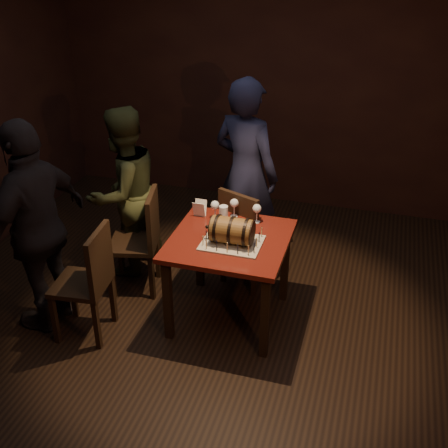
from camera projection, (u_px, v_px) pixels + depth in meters
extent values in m
plane|color=black|center=(212.00, 329.00, 4.53)|extent=(5.00, 5.00, 0.00)
cube|color=black|center=(282.00, 81.00, 5.97)|extent=(5.00, 0.04, 2.80)
cube|color=#47100B|center=(230.00, 240.00, 4.32)|extent=(0.90, 0.90, 0.04)
cube|color=black|center=(168.00, 300.00, 4.28)|extent=(0.06, 0.06, 0.71)
cube|color=black|center=(265.00, 317.00, 4.09)|extent=(0.06, 0.06, 0.71)
cube|color=black|center=(200.00, 250.00, 4.92)|extent=(0.06, 0.06, 0.71)
cube|color=black|center=(285.00, 264.00, 4.73)|extent=(0.06, 0.06, 0.71)
cube|color=#ADA28B|center=(232.00, 243.00, 4.24)|extent=(0.45, 0.35, 0.01)
cylinder|color=brown|center=(232.00, 231.00, 4.19)|extent=(0.30, 0.20, 0.20)
cylinder|color=black|center=(218.00, 228.00, 4.22)|extent=(0.02, 0.22, 0.22)
cylinder|color=black|center=(232.00, 231.00, 4.19)|extent=(0.02, 0.22, 0.22)
cylinder|color=black|center=(246.00, 233.00, 4.16)|extent=(0.02, 0.22, 0.22)
cylinder|color=black|center=(212.00, 228.00, 4.23)|extent=(0.01, 0.19, 0.19)
cylinder|color=black|center=(252.00, 233.00, 4.15)|extent=(0.01, 0.19, 0.19)
cylinder|color=black|center=(210.00, 227.00, 4.23)|extent=(0.04, 0.02, 0.02)
sphere|color=black|center=(207.00, 227.00, 4.24)|extent=(0.03, 0.03, 0.03)
cylinder|color=#EDD08D|center=(206.00, 244.00, 4.14)|extent=(0.01, 0.01, 0.08)
cylinder|color=black|center=(206.00, 239.00, 4.11)|extent=(0.00, 0.00, 0.01)
cylinder|color=black|center=(217.00, 246.00, 4.12)|extent=(0.01, 0.01, 0.08)
cylinder|color=black|center=(217.00, 240.00, 4.09)|extent=(0.00, 0.00, 0.01)
cylinder|color=#EDD08D|center=(227.00, 247.00, 4.10)|extent=(0.01, 0.01, 0.08)
cylinder|color=black|center=(227.00, 242.00, 4.07)|extent=(0.00, 0.00, 0.01)
cylinder|color=black|center=(238.00, 249.00, 4.08)|extent=(0.01, 0.01, 0.08)
cylinder|color=black|center=(238.00, 243.00, 4.05)|extent=(0.00, 0.00, 0.01)
cylinder|color=#EDD08D|center=(248.00, 250.00, 4.06)|extent=(0.01, 0.01, 0.08)
cylinder|color=black|center=(248.00, 245.00, 4.03)|extent=(0.00, 0.00, 0.01)
cylinder|color=black|center=(254.00, 248.00, 4.09)|extent=(0.01, 0.01, 0.08)
cylinder|color=black|center=(254.00, 242.00, 4.07)|extent=(0.00, 0.00, 0.01)
cylinder|color=#EDD08D|center=(257.00, 242.00, 4.16)|extent=(0.01, 0.01, 0.08)
cylinder|color=black|center=(257.00, 237.00, 4.14)|extent=(0.00, 0.00, 0.01)
cylinder|color=black|center=(259.00, 237.00, 4.23)|extent=(0.01, 0.01, 0.08)
cylinder|color=black|center=(259.00, 232.00, 4.20)|extent=(0.00, 0.00, 0.01)
cylinder|color=#EDD08D|center=(262.00, 232.00, 4.29)|extent=(0.01, 0.01, 0.08)
cylinder|color=black|center=(262.00, 227.00, 4.27)|extent=(0.00, 0.00, 0.01)
cylinder|color=black|center=(251.00, 231.00, 4.31)|extent=(0.01, 0.01, 0.08)
cylinder|color=black|center=(252.00, 226.00, 4.29)|extent=(0.00, 0.00, 0.01)
cylinder|color=#EDD08D|center=(241.00, 229.00, 4.33)|extent=(0.01, 0.01, 0.08)
cylinder|color=black|center=(241.00, 224.00, 4.31)|extent=(0.00, 0.00, 0.01)
cylinder|color=black|center=(231.00, 228.00, 4.35)|extent=(0.01, 0.01, 0.08)
cylinder|color=black|center=(231.00, 223.00, 4.33)|extent=(0.00, 0.00, 0.01)
cylinder|color=#EDD08D|center=(222.00, 226.00, 4.37)|extent=(0.01, 0.01, 0.08)
cylinder|color=black|center=(222.00, 221.00, 4.35)|extent=(0.00, 0.00, 0.01)
cylinder|color=black|center=(213.00, 226.00, 4.38)|extent=(0.01, 0.01, 0.08)
cylinder|color=black|center=(213.00, 221.00, 4.36)|extent=(0.00, 0.00, 0.01)
cylinder|color=#EDD08D|center=(210.00, 231.00, 4.31)|extent=(0.01, 0.01, 0.08)
cylinder|color=black|center=(209.00, 225.00, 4.29)|extent=(0.00, 0.00, 0.01)
cylinder|color=black|center=(206.00, 236.00, 4.25)|extent=(0.01, 0.01, 0.08)
cylinder|color=black|center=(206.00, 230.00, 4.23)|extent=(0.00, 0.00, 0.01)
cylinder|color=#EDD08D|center=(203.00, 241.00, 4.18)|extent=(0.01, 0.01, 0.08)
cylinder|color=black|center=(203.00, 235.00, 4.16)|extent=(0.00, 0.00, 0.01)
cylinder|color=silver|center=(215.00, 218.00, 4.60)|extent=(0.06, 0.06, 0.01)
cylinder|color=silver|center=(215.00, 213.00, 4.57)|extent=(0.01, 0.01, 0.09)
sphere|color=silver|center=(215.00, 205.00, 4.54)|extent=(0.07, 0.07, 0.07)
sphere|color=#591114|center=(215.00, 206.00, 4.54)|extent=(0.05, 0.05, 0.05)
cylinder|color=silver|center=(234.00, 216.00, 4.63)|extent=(0.06, 0.06, 0.01)
cylinder|color=silver|center=(234.00, 211.00, 4.61)|extent=(0.01, 0.01, 0.09)
sphere|color=silver|center=(234.00, 203.00, 4.57)|extent=(0.07, 0.07, 0.07)
cylinder|color=silver|center=(257.00, 222.00, 4.54)|extent=(0.06, 0.06, 0.01)
cylinder|color=silver|center=(257.00, 217.00, 4.52)|extent=(0.01, 0.01, 0.09)
sphere|color=silver|center=(257.00, 208.00, 4.48)|extent=(0.07, 0.07, 0.07)
sphere|color=#BF594C|center=(257.00, 209.00, 4.49)|extent=(0.05, 0.05, 0.05)
cylinder|color=silver|center=(224.00, 215.00, 4.50)|extent=(0.07, 0.07, 0.15)
cylinder|color=#9E5414|center=(224.00, 217.00, 4.51)|extent=(0.06, 0.06, 0.11)
cylinder|color=white|center=(224.00, 209.00, 4.48)|extent=(0.06, 0.06, 0.02)
cube|color=black|center=(250.00, 237.00, 4.94)|extent=(0.52, 0.52, 0.04)
cube|color=black|center=(276.00, 258.00, 5.08)|extent=(0.04, 0.04, 0.43)
cube|color=black|center=(246.00, 246.00, 5.26)|extent=(0.04, 0.04, 0.43)
cube|color=black|center=(254.00, 274.00, 4.84)|extent=(0.04, 0.04, 0.43)
cube|color=black|center=(223.00, 261.00, 5.03)|extent=(0.04, 0.04, 0.43)
cube|color=black|center=(238.00, 219.00, 4.70)|extent=(0.39, 0.19, 0.46)
cube|color=black|center=(134.00, 244.00, 4.84)|extent=(0.48, 0.48, 0.04)
cube|color=black|center=(121.00, 256.00, 5.10)|extent=(0.04, 0.04, 0.43)
cube|color=black|center=(112.00, 277.00, 4.81)|extent=(0.04, 0.04, 0.43)
cube|color=black|center=(158.00, 257.00, 5.09)|extent=(0.04, 0.04, 0.43)
cube|color=black|center=(152.00, 278.00, 4.79)|extent=(0.04, 0.04, 0.43)
cube|color=black|center=(153.00, 218.00, 4.71)|extent=(0.13, 0.40, 0.46)
cube|color=black|center=(81.00, 284.00, 4.29)|extent=(0.44, 0.44, 0.04)
cube|color=black|center=(73.00, 294.00, 4.58)|extent=(0.04, 0.04, 0.43)
cube|color=black|center=(55.00, 320.00, 4.29)|extent=(0.04, 0.04, 0.43)
cube|color=black|center=(113.00, 299.00, 4.52)|extent=(0.04, 0.04, 0.43)
cube|color=black|center=(97.00, 325.00, 4.23)|extent=(0.04, 0.04, 0.43)
cube|color=black|center=(100.00, 259.00, 4.14)|extent=(0.08, 0.40, 0.46)
imported|color=black|center=(246.00, 174.00, 5.07)|extent=(0.75, 0.61, 1.77)
imported|color=#373A1D|center=(124.00, 193.00, 4.97)|extent=(0.85, 0.93, 1.55)
imported|color=black|center=(38.00, 228.00, 4.24)|extent=(0.57, 1.06, 1.71)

